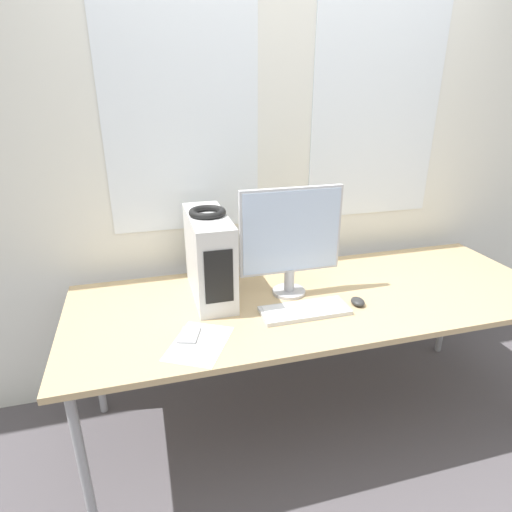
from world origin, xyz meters
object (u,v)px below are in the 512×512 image
Objects in this scene: pc_tower at (209,256)px; cell_phone at (189,335)px; keyboard at (305,310)px; mouse at (358,302)px; headphones at (207,212)px; monitor_main at (291,237)px.

cell_phone is at bearing -113.40° from pc_tower.
keyboard reaches higher than cell_phone.
mouse is 0.81m from cell_phone.
headphones is 1.23× the size of cell_phone.
headphones is 2.11× the size of mouse.
cell_phone is (-0.15, -0.36, -0.42)m from headphones.
pc_tower is 0.52m from keyboard.
keyboard is 4.98× the size of mouse.
cell_phone is at bearing -113.35° from headphones.
keyboard is at bearing 25.54° from cell_phone.
headphones is 0.83m from mouse.
mouse is at bearing 23.73° from cell_phone.
mouse is (0.27, 0.00, 0.01)m from keyboard.
pc_tower reaches higher than cell_phone.
pc_tower reaches higher than keyboard.
monitor_main is 1.32× the size of keyboard.
pc_tower is 0.92× the size of monitor_main.
headphones is 0.41m from monitor_main.
pc_tower is at bearing 166.05° from monitor_main.
headphones is 0.42× the size of keyboard.
headphones is 0.64m from keyboard.
cell_phone is at bearing -173.89° from keyboard.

